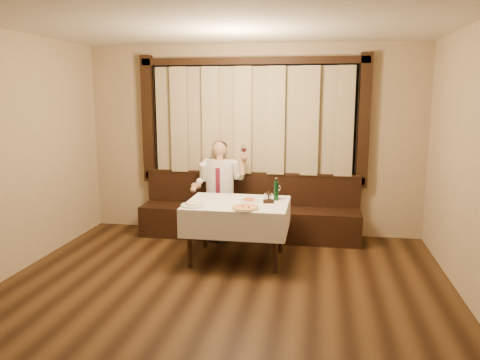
% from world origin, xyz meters
% --- Properties ---
extents(room, '(5.01, 6.01, 2.81)m').
position_xyz_m(room, '(-0.00, 0.97, 1.50)').
color(room, black).
rests_on(room, ground).
extents(banquette, '(3.20, 0.61, 0.94)m').
position_xyz_m(banquette, '(0.00, 2.72, 0.31)').
color(banquette, black).
rests_on(banquette, ground).
extents(dining_table, '(1.27, 0.97, 0.76)m').
position_xyz_m(dining_table, '(0.00, 1.70, 0.65)').
color(dining_table, black).
rests_on(dining_table, ground).
extents(pizza, '(0.33, 0.33, 0.04)m').
position_xyz_m(pizza, '(0.16, 1.36, 0.77)').
color(pizza, white).
rests_on(pizza, dining_table).
extents(pasta_red, '(0.24, 0.24, 0.08)m').
position_xyz_m(pasta_red, '(0.13, 1.78, 0.79)').
color(pasta_red, white).
rests_on(pasta_red, dining_table).
extents(pasta_cream, '(0.29, 0.29, 0.10)m').
position_xyz_m(pasta_cream, '(-0.49, 1.41, 0.80)').
color(pasta_cream, white).
rests_on(pasta_cream, dining_table).
extents(green_bottle, '(0.06, 0.06, 0.29)m').
position_xyz_m(green_bottle, '(0.47, 1.89, 0.88)').
color(green_bottle, '#0F4820').
rests_on(green_bottle, dining_table).
extents(table_wine_glass, '(0.07, 0.07, 0.18)m').
position_xyz_m(table_wine_glass, '(0.48, 1.98, 0.89)').
color(table_wine_glass, white).
rests_on(table_wine_glass, dining_table).
extents(cruet_caddy, '(0.14, 0.09, 0.14)m').
position_xyz_m(cruet_caddy, '(0.39, 1.72, 0.81)').
color(cruet_caddy, black).
rests_on(cruet_caddy, dining_table).
extents(seated_man, '(0.77, 0.58, 1.41)m').
position_xyz_m(seated_man, '(-0.43, 2.63, 0.82)').
color(seated_man, black).
rests_on(seated_man, ground).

